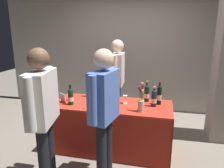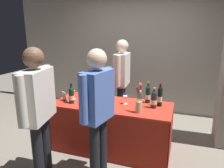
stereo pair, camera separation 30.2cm
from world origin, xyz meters
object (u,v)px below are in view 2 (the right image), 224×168
object	(u,v)px
featured_wine_bottle	(71,95)
flower_vase	(139,102)
wine_glass_mid	(106,96)
wine_glass_near_vendor	(125,98)
tasting_table	(112,118)
wine_glass_near_taster	(73,93)
taster_foreground_right	(98,106)
display_bottle_0	(154,99)
vendor_presenter	(122,76)

from	to	relation	value
featured_wine_bottle	flower_vase	size ratio (longest dim) A/B	0.73
featured_wine_bottle	wine_glass_mid	size ratio (longest dim) A/B	2.31
wine_glass_near_vendor	wine_glass_mid	distance (m)	0.30
tasting_table	flower_vase	world-z (taller)	flower_vase
wine_glass_near_taster	taster_foreground_right	size ratio (longest dim) A/B	0.09
display_bottle_0	vendor_presenter	bearing A→B (deg)	131.94
taster_foreground_right	display_bottle_0	bearing A→B (deg)	-24.05
display_bottle_0	wine_glass_mid	world-z (taller)	display_bottle_0
vendor_presenter	display_bottle_0	bearing A→B (deg)	38.93
display_bottle_0	vendor_presenter	size ratio (longest dim) A/B	0.18
wine_glass_near_vendor	flower_vase	size ratio (longest dim) A/B	0.31
display_bottle_0	wine_glass_near_vendor	size ratio (longest dim) A/B	2.34
wine_glass_near_taster	taster_foreground_right	distance (m)	1.03
wine_glass_mid	wine_glass_near_taster	distance (m)	0.53
wine_glass_near_vendor	vendor_presenter	world-z (taller)	vendor_presenter
wine_glass_mid	wine_glass_near_taster	xyz separation A→B (m)	(-0.52, -0.06, 0.00)
featured_wine_bottle	wine_glass_near_taster	xyz separation A→B (m)	(-0.07, 0.17, -0.03)
display_bottle_0	wine_glass_near_vendor	distance (m)	0.42
tasting_table	featured_wine_bottle	size ratio (longest dim) A/B	5.85
vendor_presenter	wine_glass_mid	bearing A→B (deg)	-5.41
tasting_table	vendor_presenter	world-z (taller)	vendor_presenter
featured_wine_bottle	wine_glass_near_taster	size ratio (longest dim) A/B	2.13
tasting_table	featured_wine_bottle	xyz separation A→B (m)	(-0.57, -0.16, 0.35)
display_bottle_0	flower_vase	xyz separation A→B (m)	(-0.16, -0.23, 0.01)
wine_glass_near_vendor	wine_glass_mid	size ratio (longest dim) A/B	0.97
display_bottle_0	vendor_presenter	world-z (taller)	vendor_presenter
wine_glass_near_taster	tasting_table	bearing A→B (deg)	-1.03
tasting_table	wine_glass_mid	bearing A→B (deg)	149.18
wine_glass_near_taster	vendor_presenter	size ratio (longest dim) A/B	0.09
wine_glass_near_vendor	wine_glass_mid	xyz separation A→B (m)	(-0.30, 0.01, 0.01)
featured_wine_bottle	taster_foreground_right	bearing A→B (deg)	-40.33
flower_vase	taster_foreground_right	bearing A→B (deg)	-125.36
tasting_table	taster_foreground_right	world-z (taller)	taster_foreground_right
featured_wine_bottle	display_bottle_0	world-z (taller)	featured_wine_bottle
flower_vase	taster_foreground_right	xyz separation A→B (m)	(-0.36, -0.51, 0.08)
wine_glass_mid	vendor_presenter	xyz separation A→B (m)	(0.03, 0.73, 0.15)
tasting_table	featured_wine_bottle	world-z (taller)	featured_wine_bottle
wine_glass_mid	flower_vase	bearing A→B (deg)	-26.01
wine_glass_near_vendor	vendor_presenter	distance (m)	0.80
wine_glass_mid	vendor_presenter	size ratio (longest dim) A/B	0.08
tasting_table	display_bottle_0	distance (m)	0.69
flower_vase	taster_foreground_right	size ratio (longest dim) A/B	0.25
flower_vase	wine_glass_near_vendor	bearing A→B (deg)	134.27
display_bottle_0	wine_glass_near_vendor	world-z (taller)	display_bottle_0
flower_vase	vendor_presenter	bearing A→B (deg)	117.83
tasting_table	flower_vase	distance (m)	0.60
tasting_table	flower_vase	bearing A→B (deg)	-24.62
featured_wine_bottle	taster_foreground_right	size ratio (longest dim) A/B	0.18
taster_foreground_right	flower_vase	bearing A→B (deg)	-24.44
display_bottle_0	wine_glass_mid	bearing A→B (deg)	177.03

